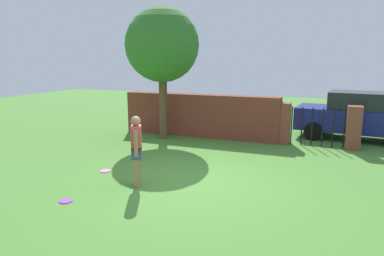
{
  "coord_description": "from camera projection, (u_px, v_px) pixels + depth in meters",
  "views": [
    {
      "loc": [
        2.84,
        -7.19,
        2.85
      ],
      "look_at": [
        -0.52,
        1.4,
        1.0
      ],
      "focal_mm": 32.16,
      "sensor_mm": 36.0,
      "label": 1
    }
  ],
  "objects": [
    {
      "name": "person",
      "position": [
        137.0,
        148.0,
        7.71
      ],
      "size": [
        0.36,
        0.49,
        1.62
      ],
      "rotation": [
        0.0,
        0.0,
        -1.09
      ],
      "color": "#9E704C",
      "rests_on": "ground"
    },
    {
      "name": "brick_wall",
      "position": [
        200.0,
        116.0,
        12.81
      ],
      "size": [
        5.9,
        0.5,
        1.58
      ],
      "primitive_type": "cube",
      "color": "brown",
      "rests_on": "ground"
    },
    {
      "name": "ground_plane",
      "position": [
        191.0,
        182.0,
        8.14
      ],
      "size": [
        40.0,
        40.0,
        0.0
      ],
      "primitive_type": "plane",
      "color": "#4C8433"
    },
    {
      "name": "frisbee_pink",
      "position": [
        105.0,
        171.0,
        8.9
      ],
      "size": [
        0.27,
        0.27,
        0.02
      ],
      "primitive_type": "cylinder",
      "color": "pink",
      "rests_on": "ground"
    },
    {
      "name": "fence_gate",
      "position": [
        317.0,
        126.0,
        11.35
      ],
      "size": [
        2.63,
        0.44,
        1.4
      ],
      "color": "brown",
      "rests_on": "ground"
    },
    {
      "name": "frisbee_purple",
      "position": [
        66.0,
        201.0,
        7.01
      ],
      "size": [
        0.27,
        0.27,
        0.02
      ],
      "primitive_type": "cylinder",
      "color": "purple",
      "rests_on": "ground"
    },
    {
      "name": "tree",
      "position": [
        162.0,
        46.0,
        12.0
      ],
      "size": [
        2.59,
        2.59,
        4.64
      ],
      "color": "brown",
      "rests_on": "ground"
    },
    {
      "name": "car",
      "position": [
        358.0,
        116.0,
        12.27
      ],
      "size": [
        4.37,
        2.31,
        1.72
      ],
      "rotation": [
        0.0,
        0.0,
        -0.12
      ],
      "color": "navy",
      "rests_on": "ground"
    }
  ]
}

